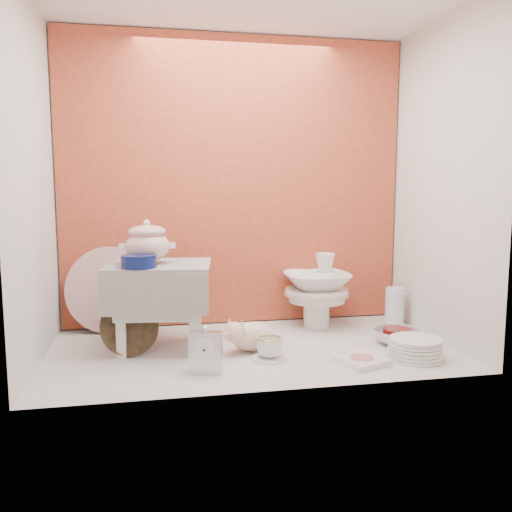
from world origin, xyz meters
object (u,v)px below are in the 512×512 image
(mantel_clock, at_px, (206,350))
(crystal_bowl, at_px, (397,337))
(dinner_plate_stack, at_px, (415,348))
(gold_rim_teacup, at_px, (269,347))
(plush_pig, at_px, (252,336))
(porcelain_tower, at_px, (317,290))
(floral_platter, at_px, (110,290))
(step_stool, at_px, (161,306))
(soup_tureen, at_px, (147,241))
(blue_white_vase, at_px, (130,315))

(mantel_clock, height_order, crystal_bowl, mantel_clock)
(dinner_plate_stack, bearing_deg, gold_rim_teacup, 170.07)
(plush_pig, distance_m, crystal_bowl, 0.69)
(plush_pig, distance_m, porcelain_tower, 0.55)
(gold_rim_teacup, height_order, dinner_plate_stack, gold_rim_teacup)
(dinner_plate_stack, distance_m, porcelain_tower, 0.65)
(floral_platter, xyz_separation_m, plush_pig, (0.64, -0.46, -0.14))
(mantel_clock, xyz_separation_m, porcelain_tower, (0.64, 0.59, 0.10))
(step_stool, height_order, plush_pig, step_stool)
(floral_platter, height_order, plush_pig, floral_platter)
(soup_tureen, distance_m, crystal_bowl, 1.23)
(step_stool, height_order, gold_rim_teacup, step_stool)
(floral_platter, xyz_separation_m, crystal_bowl, (1.32, -0.48, -0.18))
(mantel_clock, distance_m, dinner_plate_stack, 0.89)
(gold_rim_teacup, xyz_separation_m, porcelain_tower, (0.36, 0.48, 0.14))
(soup_tureen, height_order, gold_rim_teacup, soup_tureen)
(step_stool, xyz_separation_m, floral_platter, (-0.25, 0.34, 0.02))
(step_stool, xyz_separation_m, crystal_bowl, (1.08, -0.14, -0.16))
(floral_platter, bearing_deg, gold_rim_teacup, -40.26)
(blue_white_vase, distance_m, crystal_bowl, 1.27)
(mantel_clock, distance_m, gold_rim_teacup, 0.31)
(mantel_clock, bearing_deg, floral_platter, 135.42)
(crystal_bowl, bearing_deg, porcelain_tower, 126.57)
(dinner_plate_stack, bearing_deg, porcelain_tower, 113.50)
(step_stool, bearing_deg, blue_white_vase, 136.35)
(soup_tureen, relative_size, gold_rim_teacup, 2.11)
(floral_platter, bearing_deg, mantel_clock, -59.55)
(blue_white_vase, relative_size, dinner_plate_stack, 1.01)
(blue_white_vase, distance_m, plush_pig, 0.62)
(mantel_clock, relative_size, gold_rim_teacup, 1.67)
(step_stool, xyz_separation_m, porcelain_tower, (0.80, 0.23, -0.00))
(mantel_clock, bearing_deg, step_stool, 129.55)
(floral_platter, distance_m, blue_white_vase, 0.21)
(floral_platter, relative_size, blue_white_vase, 1.84)
(soup_tureen, distance_m, mantel_clock, 0.58)
(floral_platter, height_order, mantel_clock, floral_platter)
(step_stool, xyz_separation_m, dinner_plate_stack, (1.06, -0.35, -0.15))
(soup_tureen, height_order, mantel_clock, soup_tureen)
(step_stool, relative_size, floral_platter, 1.02)
(step_stool, height_order, floral_platter, floral_platter)
(floral_platter, distance_m, dinner_plate_stack, 1.48)
(step_stool, bearing_deg, soup_tureen, 175.77)
(dinner_plate_stack, bearing_deg, step_stool, 161.45)
(gold_rim_teacup, bearing_deg, porcelain_tower, 53.17)
(crystal_bowl, bearing_deg, mantel_clock, -166.44)
(porcelain_tower, bearing_deg, soup_tureen, -165.67)
(floral_platter, distance_m, plush_pig, 0.80)
(crystal_bowl, bearing_deg, floral_platter, 160.10)
(porcelain_tower, bearing_deg, mantel_clock, -137.20)
(blue_white_vase, bearing_deg, dinner_plate_stack, -24.05)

